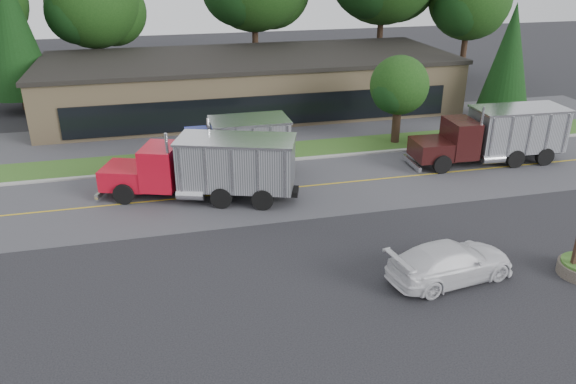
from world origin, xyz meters
name	(u,v)px	position (x,y,z in m)	size (l,w,h in m)	color
ground	(317,275)	(0.00, 0.00, 0.00)	(140.00, 140.00, 0.00)	#313135
road	(271,190)	(0.00, 9.00, 0.00)	(60.00, 8.00, 0.02)	#57575D
center_line	(271,190)	(0.00, 9.00, 0.00)	(60.00, 0.12, 0.01)	gold
curb	(256,164)	(0.00, 13.20, 0.00)	(60.00, 0.30, 0.12)	#9E9E99
grass_verge	(251,154)	(0.00, 15.00, 0.00)	(60.00, 3.40, 0.03)	#28521C
far_parking	(239,131)	(0.00, 20.00, 0.00)	(60.00, 7.00, 0.02)	#57575D
strip_mall	(250,84)	(2.00, 26.00, 2.00)	(32.00, 12.00, 4.00)	tan
tree_far_b	(95,6)	(-9.87, 34.10, 7.59)	(8.34, 7.85, 11.90)	#382619
tree_far_e	(470,2)	(24.12, 31.10, 7.44)	(8.18, 7.70, 11.67)	#382619
evergreen_left	(10,25)	(-16.00, 30.00, 6.67)	(5.34, 5.34, 12.14)	#382619
evergreen_right	(509,57)	(20.00, 18.00, 4.78)	(3.83, 3.83, 8.70)	#382619
tree_verge	(400,88)	(10.06, 15.05, 3.73)	(4.11, 3.87, 5.87)	#382619
dump_truck_red	(210,166)	(-3.26, 8.68, 1.81)	(10.38, 5.70, 3.36)	black
dump_truck_blue	(232,147)	(-1.69, 11.50, 1.80)	(7.56, 2.67, 3.36)	black
dump_truck_maroon	(497,134)	(14.38, 9.99, 1.81)	(9.63, 3.04, 3.36)	black
rally_car	(451,262)	(5.11, -1.48, 0.78)	(2.17, 5.35, 1.55)	white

